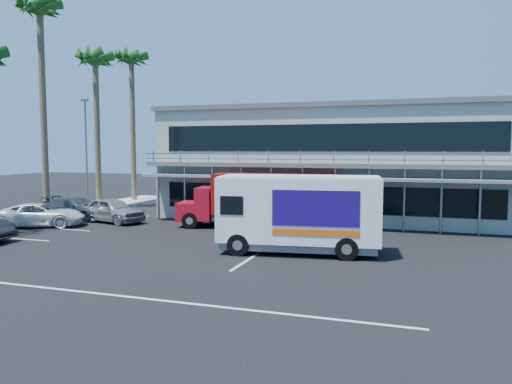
% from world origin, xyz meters
% --- Properties ---
extents(ground, '(120.00, 120.00, 0.00)m').
position_xyz_m(ground, '(0.00, 0.00, 0.00)').
color(ground, black).
rests_on(ground, ground).
extents(building, '(22.40, 12.00, 7.30)m').
position_xyz_m(building, '(3.00, 14.94, 3.66)').
color(building, gray).
rests_on(building, ground).
extents(curb_strip, '(3.00, 32.00, 0.16)m').
position_xyz_m(curb_strip, '(-15.00, 6.00, 0.08)').
color(curb_strip, '#A5A399').
rests_on(curb_strip, ground).
extents(palm_d, '(2.80, 2.80, 14.75)m').
position_xyz_m(palm_d, '(-15.20, 8.00, 12.80)').
color(palm_d, brown).
rests_on(palm_d, ground).
extents(palm_e, '(2.80, 2.80, 12.25)m').
position_xyz_m(palm_e, '(-14.70, 13.00, 10.57)').
color(palm_e, brown).
rests_on(palm_e, ground).
extents(palm_f, '(2.80, 2.80, 13.25)m').
position_xyz_m(palm_f, '(-15.10, 18.50, 11.47)').
color(palm_f, brown).
rests_on(palm_f, ground).
extents(light_pole_far, '(0.50, 0.25, 8.09)m').
position_xyz_m(light_pole_far, '(-14.20, 11.00, 4.50)').
color(light_pole_far, gray).
rests_on(light_pole_far, ground).
extents(red_truck, '(9.52, 3.85, 3.13)m').
position_xyz_m(red_truck, '(0.09, 8.25, 1.71)').
color(red_truck, '#AB0D1D').
rests_on(red_truck, ground).
extents(white_van, '(7.20, 3.28, 3.39)m').
position_xyz_m(white_van, '(3.65, 2.00, 1.80)').
color(white_van, white).
rests_on(white_van, ground).
extents(parked_car_c, '(5.48, 4.15, 1.38)m').
position_xyz_m(parked_car_c, '(-12.50, 4.40, 0.69)').
color(parked_car_c, silver).
rests_on(parked_car_c, ground).
extents(parked_car_d, '(5.10, 2.42, 1.44)m').
position_xyz_m(parked_car_d, '(-12.50, 7.60, 0.72)').
color(parked_car_d, '#2B313A').
rests_on(parked_car_d, ground).
extents(parked_car_e, '(4.82, 2.92, 1.54)m').
position_xyz_m(parked_car_e, '(-9.50, 7.20, 0.77)').
color(parked_car_e, slate).
rests_on(parked_car_e, ground).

